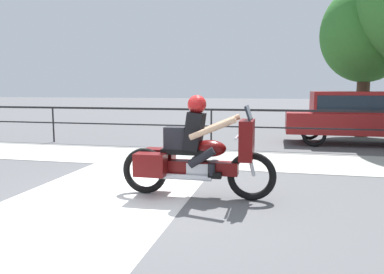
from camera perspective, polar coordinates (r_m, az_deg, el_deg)
name	(u,v)px	position (r m, az deg, el deg)	size (l,w,h in m)	color
ground_plane	(155,197)	(5.99, -5.62, -9.11)	(120.00, 120.00, 0.00)	#565659
sidewalk_band	(199,158)	(9.19, 1.08, -3.22)	(44.00, 2.40, 0.01)	#A8A59E
crosswalk_band	(102,197)	(6.12, -13.62, -8.90)	(2.73, 6.00, 0.01)	silver
fence_railing	(211,117)	(10.76, 2.96, 3.08)	(36.00, 0.05, 1.13)	black
motorcycle	(196,153)	(5.84, 0.60, -2.49)	(2.46, 0.76, 1.60)	black
parked_car	(354,114)	(12.44, 23.46, 3.18)	(4.23, 1.71, 1.61)	maroon
tree_behind_sign	(366,34)	(14.75, 25.03, 14.07)	(3.10, 3.10, 5.33)	#473323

